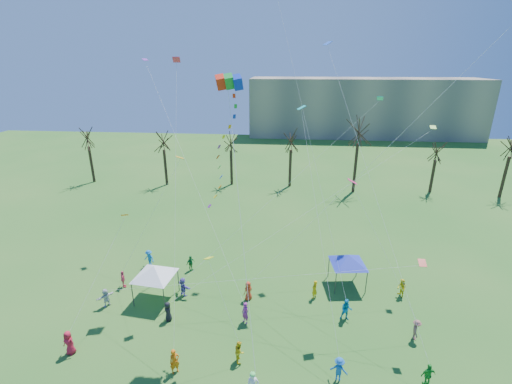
# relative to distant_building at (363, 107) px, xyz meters

# --- Properties ---
(ground) EXTENTS (160.00, 160.00, 0.00)m
(ground) POSITION_rel_distant_building_xyz_m (-22.00, -82.00, -7.50)
(ground) COLOR #24621F
(ground) RESTS_ON ground
(distant_building) EXTENTS (60.00, 14.00, 15.00)m
(distant_building) POSITION_rel_distant_building_xyz_m (0.00, 0.00, 0.00)
(distant_building) COLOR gray
(distant_building) RESTS_ON ground
(bare_tree_row) EXTENTS (69.98, 7.83, 12.02)m
(bare_tree_row) POSITION_rel_distant_building_xyz_m (-18.29, -45.26, -0.33)
(bare_tree_row) COLOR black
(bare_tree_row) RESTS_ON ground
(big_box_kite) EXTENTS (2.33, 5.16, 17.64)m
(big_box_kite) POSITION_rel_distant_building_xyz_m (-23.93, -76.55, 5.92)
(big_box_kite) COLOR red
(big_box_kite) RESTS_ON ground
(canopy_tent_white) EXTENTS (4.30, 4.30, 3.25)m
(canopy_tent_white) POSITION_rel_distant_building_xyz_m (-30.73, -74.66, -4.75)
(canopy_tent_white) COLOR #3F3F44
(canopy_tent_white) RESTS_ON ground
(canopy_tent_blue) EXTENTS (4.14, 4.14, 3.13)m
(canopy_tent_blue) POSITION_rel_distant_building_xyz_m (-14.16, -71.12, -4.85)
(canopy_tent_blue) COLOR #3F3F44
(canopy_tent_blue) RESTS_ON ground
(festival_crowd) EXTENTS (26.00, 13.32, 1.84)m
(festival_crowd) POSITION_rel_distant_building_xyz_m (-23.61, -76.25, -6.64)
(festival_crowd) COLOR red
(festival_crowd) RESTS_ON ground
(small_kites_aloft) EXTENTS (28.67, 18.98, 35.62)m
(small_kites_aloft) POSITION_rel_distant_building_xyz_m (-19.74, -71.29, 6.35)
(small_kites_aloft) COLOR orange
(small_kites_aloft) RESTS_ON ground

